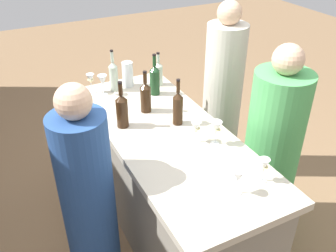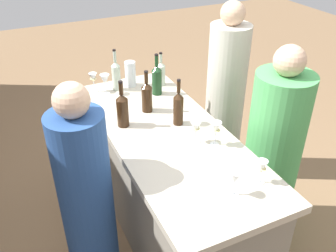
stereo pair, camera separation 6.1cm
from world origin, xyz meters
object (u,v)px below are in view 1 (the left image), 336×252
Objects in this scene: person_left_guest at (271,152)px; wine_bottle_leftmost_amber_brown at (178,107)px; wine_bottle_rightmost_clear_pale at (158,73)px; wine_bottle_second_left_amber_brown at (122,110)px; person_right_guest at (89,205)px; wine_glass_near_right at (196,128)px; wine_bottle_far_right_clear_pale at (114,75)px; wine_glass_far_right at (91,80)px; wine_bottle_second_right_olive_green at (155,79)px; wine_glass_near_center at (216,128)px; wine_glass_near_left at (264,166)px; water_pitcher at (128,74)px; wine_bottle_center_amber_brown at (146,96)px; wine_glass_far_left at (238,177)px; wine_glass_far_center at (103,81)px; person_center_guest at (222,99)px.

wine_bottle_leftmost_amber_brown is at bearing -47.54° from person_left_guest.
wine_bottle_second_left_amber_brown is at bearing 133.97° from wine_bottle_rightmost_clear_pale.
wine_glass_near_right is at bearing 3.67° from person_right_guest.
wine_glass_far_right is at bearing 75.37° from wine_bottle_far_right_clear_pale.
wine_glass_near_right is at bearing -138.04° from wine_bottle_second_left_amber_brown.
wine_bottle_second_right_olive_green is at bearing -119.85° from wine_glass_far_right.
wine_bottle_leftmost_amber_brown is 2.04× the size of wine_glass_near_center.
wine_bottle_second_left_amber_brown is 2.29× the size of wine_glass_near_left.
wine_glass_far_right is 1.11m from person_right_guest.
wine_glass_near_center is 0.79× the size of water_pitcher.
wine_bottle_far_right_clear_pale is (0.43, 0.09, 0.01)m from wine_bottle_center_amber_brown.
wine_glass_near_right is 0.93× the size of wine_glass_far_right.
wine_glass_near_center is 0.11× the size of person_left_guest.
wine_glass_far_left is (-1.39, 0.21, -0.00)m from wine_bottle_rightmost_clear_pale.
wine_glass_far_center is (0.65, 0.32, -0.01)m from wine_bottle_leftmost_amber_brown.
person_center_guest is (-0.29, -1.07, -0.29)m from wine_glass_far_right.
wine_glass_far_left is at bearing 75.18° from person_center_guest.
wine_bottle_second_left_amber_brown reaches higher than wine_glass_far_center.
person_left_guest is at bearing -128.52° from wine_bottle_center_amber_brown.
wine_glass_near_right is 0.88× the size of wine_glass_far_center.
wine_bottle_leftmost_amber_brown is 1.19× the size of wine_bottle_rightmost_clear_pale.
wine_glass_near_left is at bearing 81.68° from person_center_guest.
wine_bottle_far_right_clear_pale is 1.47m from wine_glass_near_left.
wine_glass_far_right is at bearing 19.34° from wine_glass_near_left.
wine_glass_near_center is at bearing -163.72° from wine_bottle_leftmost_amber_brown.
wine_bottle_second_right_olive_green is 1.25m from wine_glass_far_left.
wine_bottle_second_left_amber_brown is 1.12m from person_left_guest.
wine_glass_near_left is at bearing -162.23° from wine_glass_far_center.
wine_glass_far_center is 0.11× the size of person_center_guest.
wine_glass_far_center is at bearing -3.72° from wine_bottle_second_left_amber_brown.
wine_bottle_second_left_amber_brown is at bearing 68.46° from wine_bottle_leftmost_amber_brown.
wine_glass_near_center reaches higher than wine_glass_near_right.
person_right_guest is (-0.52, 0.61, -0.34)m from wine_bottle_center_amber_brown.
wine_glass_near_left is 1.57m from wine_glass_far_right.
wine_bottle_second_right_olive_green is (0.48, -0.05, -0.00)m from wine_bottle_leftmost_amber_brown.
wine_glass_far_left is (-1.25, 0.11, -0.02)m from wine_bottle_second_right_olive_green.
wine_glass_far_right is (1.50, 0.33, 0.00)m from wine_glass_far_left.
water_pitcher is at bearing -75.78° from person_left_guest.
wine_glass_far_center is 0.11m from wine_glass_far_right.
wine_glass_far_right reaches higher than wine_glass_near_left.
wine_glass_near_left is at bearing -151.45° from wine_bottle_second_left_amber_brown.
wine_bottle_far_right_clear_pale is (0.69, 0.21, 0.00)m from wine_bottle_leftmost_amber_brown.
wine_bottle_far_right_clear_pale is at bearing 13.44° from wine_glass_near_left.
water_pitcher is (0.09, 0.23, -0.00)m from wine_bottle_rightmost_clear_pale.
wine_bottle_second_right_olive_green is 2.28× the size of wine_glass_near_left.
wine_glass_far_center is 0.24m from water_pitcher.
person_center_guest is (-0.18, -0.53, -0.28)m from wine_bottle_rightmost_clear_pale.
water_pitcher is at bearing -80.67° from wine_bottle_far_right_clear_pale.
wine_bottle_leftmost_amber_brown is 0.77m from wine_glass_far_left.
wine_glass_near_center is (0.42, 0.04, 0.02)m from wine_glass_near_left.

